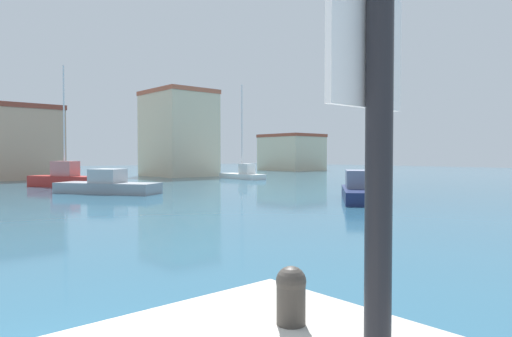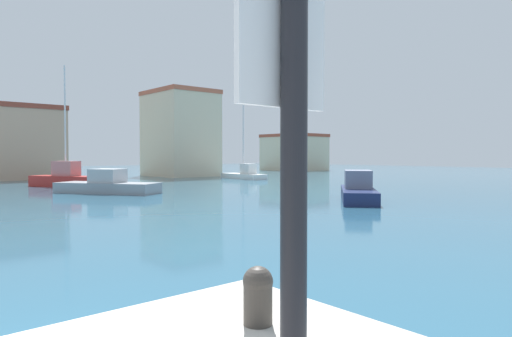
{
  "view_description": "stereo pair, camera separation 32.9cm",
  "coord_description": "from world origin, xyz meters",
  "px_view_note": "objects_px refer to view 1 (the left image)",
  "views": [
    {
      "loc": [
        -1.32,
        -4.48,
        2.5
      ],
      "look_at": [
        20.82,
        20.54,
        1.52
      ],
      "focal_mm": 31.82,
      "sensor_mm": 36.0,
      "label": 1
    },
    {
      "loc": [
        -1.08,
        -4.69,
        2.5
      ],
      "look_at": [
        20.82,
        20.54,
        1.52
      ],
      "focal_mm": 31.82,
      "sensor_mm": 36.0,
      "label": 2
    }
  ],
  "objects_px": {
    "sailboat_red_behind_lamppost": "(65,178)",
    "motorboat_grey_distant_north": "(108,185)",
    "sailboat_white_far_right": "(243,174)",
    "motorboat_navy_mid_harbor": "(359,190)",
    "mooring_bollard": "(291,293)"
  },
  "relations": [
    {
      "from": "sailboat_red_behind_lamppost",
      "to": "motorboat_grey_distant_north",
      "type": "height_order",
      "value": "sailboat_red_behind_lamppost"
    },
    {
      "from": "sailboat_white_far_right",
      "to": "motorboat_navy_mid_harbor",
      "type": "distance_m",
      "value": 24.04
    },
    {
      "from": "motorboat_grey_distant_north",
      "to": "motorboat_navy_mid_harbor",
      "type": "relative_size",
      "value": 1.16
    },
    {
      "from": "motorboat_grey_distant_north",
      "to": "motorboat_navy_mid_harbor",
      "type": "xyz_separation_m",
      "value": [
        8.47,
        -13.8,
        0.05
      ]
    },
    {
      "from": "mooring_bollard",
      "to": "motorboat_grey_distant_north",
      "type": "relative_size",
      "value": 0.07
    },
    {
      "from": "motorboat_navy_mid_harbor",
      "to": "sailboat_white_far_right",
      "type": "bearing_deg",
      "value": 65.66
    },
    {
      "from": "motorboat_grey_distant_north",
      "to": "sailboat_white_far_right",
      "type": "distance_m",
      "value": 20.09
    },
    {
      "from": "mooring_bollard",
      "to": "motorboat_grey_distant_north",
      "type": "distance_m",
      "value": 27.71
    },
    {
      "from": "mooring_bollard",
      "to": "sailboat_white_far_right",
      "type": "relative_size",
      "value": 0.05
    },
    {
      "from": "sailboat_white_far_right",
      "to": "motorboat_navy_mid_harbor",
      "type": "bearing_deg",
      "value": -114.34
    },
    {
      "from": "mooring_bollard",
      "to": "motorboat_grey_distant_north",
      "type": "bearing_deg",
      "value": 69.79
    },
    {
      "from": "sailboat_red_behind_lamppost",
      "to": "motorboat_navy_mid_harbor",
      "type": "xyz_separation_m",
      "value": [
        8.54,
        -21.71,
        -0.13
      ]
    },
    {
      "from": "mooring_bollard",
      "to": "motorboat_navy_mid_harbor",
      "type": "bearing_deg",
      "value": 34.07
    },
    {
      "from": "motorboat_grey_distant_north",
      "to": "mooring_bollard",
      "type": "bearing_deg",
      "value": -110.21
    },
    {
      "from": "motorboat_grey_distant_north",
      "to": "sailboat_white_far_right",
      "type": "relative_size",
      "value": 0.7
    }
  ]
}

